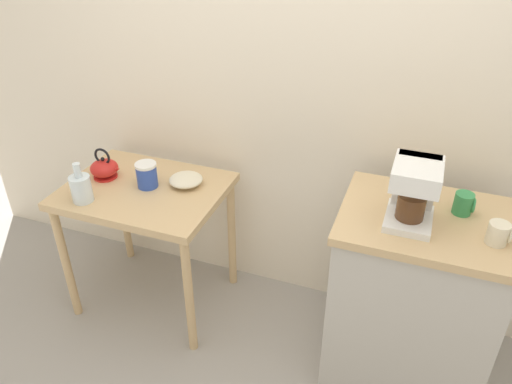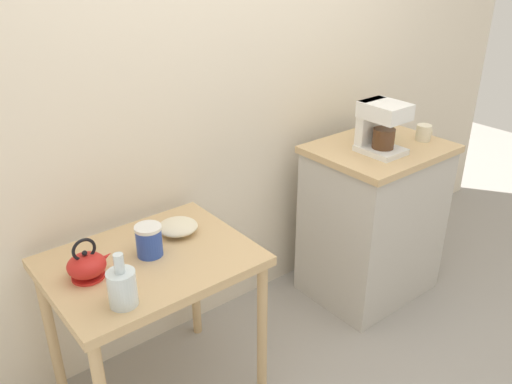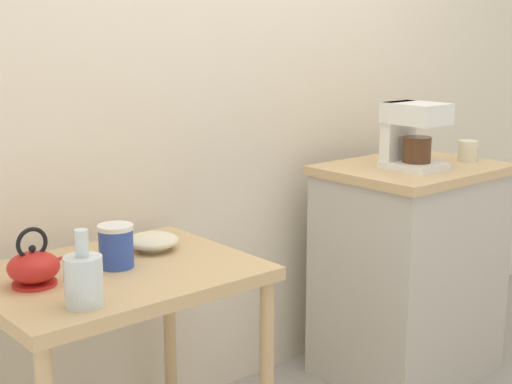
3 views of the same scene
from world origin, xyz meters
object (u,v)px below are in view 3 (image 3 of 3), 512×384
mug_small_cream (468,151)px  canister_enamel (116,246)px  bowl_stoneware (153,241)px  teakettle (34,267)px  glass_carafe_vase (84,279)px  mug_tall_green (417,148)px  coffee_maker (411,133)px

mug_small_cream → canister_enamel: bearing=175.3°
bowl_stoneware → teakettle: 0.44m
glass_carafe_vase → mug_small_cream: size_ratio=2.35×
canister_enamel → mug_tall_green: bearing=1.4°
teakettle → mug_tall_green: bearing=1.0°
glass_carafe_vase → canister_enamel: 0.32m
teakettle → mug_tall_green: mug_tall_green is taller
mug_tall_green → coffee_maker: bearing=-149.0°
canister_enamel → coffee_maker: bearing=-3.8°
mug_small_cream → mug_tall_green: mug_tall_green is taller
coffee_maker → mug_tall_green: bearing=31.0°
canister_enamel → teakettle: bearing=179.0°
coffee_maker → teakettle: bearing=176.6°
bowl_stoneware → glass_carafe_vase: 0.50m
teakettle → coffee_maker: bearing=-3.4°
bowl_stoneware → canister_enamel: bearing=-156.2°
teakettle → mug_tall_green: 1.72m
bowl_stoneware → coffee_maker: size_ratio=0.65×
bowl_stoneware → mug_small_cream: mug_small_cream is taller
teakettle → glass_carafe_vase: size_ratio=0.87×
bowl_stoneware → glass_carafe_vase: size_ratio=0.84×
canister_enamel → mug_small_cream: 1.60m
teakettle → coffee_maker: (1.52, -0.09, 0.24)m
bowl_stoneware → mug_small_cream: bearing=-8.4°
glass_carafe_vase → canister_enamel: bearing=45.3°
bowl_stoneware → mug_small_cream: size_ratio=1.97×
canister_enamel → mug_tall_green: (1.46, 0.04, 0.14)m
glass_carafe_vase → coffee_maker: coffee_maker is taller
teakettle → coffee_maker: coffee_maker is taller
teakettle → canister_enamel: (0.25, -0.00, 0.01)m
coffee_maker → canister_enamel: bearing=176.2°
glass_carafe_vase → mug_tall_green: 1.71m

